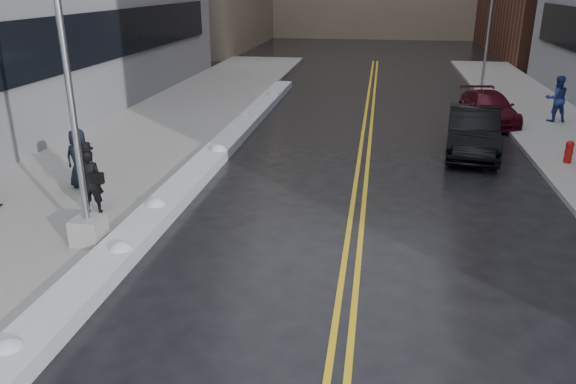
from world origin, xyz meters
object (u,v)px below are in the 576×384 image
at_px(fire_hydrant, 569,151).
at_px(pedestrian_east, 557,99).
at_px(pedestrian_c, 79,158).
at_px(car_black, 473,131).
at_px(pedestrian_fedora, 90,181).
at_px(traffic_signal, 489,26).
at_px(lamppost, 76,140).
at_px(car_maroon, 489,108).

height_order(fire_hydrant, pedestrian_east, pedestrian_east).
bearing_deg(pedestrian_c, pedestrian_east, -144.25).
bearing_deg(fire_hydrant, car_black, 158.78).
distance_m(pedestrian_c, car_black, 12.78).
bearing_deg(car_black, pedestrian_fedora, -137.40).
bearing_deg(fire_hydrant, pedestrian_fedora, -154.15).
distance_m(traffic_signal, pedestrian_c, 23.29).
relative_size(fire_hydrant, pedestrian_c, 0.43).
bearing_deg(lamppost, pedestrian_east, 46.17).
xyz_separation_m(pedestrian_c, car_maroon, (12.77, 10.57, -0.36)).
distance_m(pedestrian_fedora, pedestrian_east, 18.82).
bearing_deg(car_maroon, pedestrian_fedora, -140.23).
bearing_deg(lamppost, traffic_signal, 61.79).
bearing_deg(pedestrian_east, pedestrian_fedora, 32.44).
relative_size(lamppost, pedestrian_east, 4.04).
bearing_deg(car_black, fire_hydrant, -14.68).
xyz_separation_m(lamppost, car_black, (9.45, 9.11, -1.75)).
relative_size(fire_hydrant, pedestrian_east, 0.39).
bearing_deg(lamppost, car_black, 43.94).
distance_m(lamppost, pedestrian_c, 4.21).
xyz_separation_m(traffic_signal, pedestrian_fedora, (-12.57, -20.33, -2.42)).
bearing_deg(lamppost, pedestrian_c, 120.31).
bearing_deg(pedestrian_c, fire_hydrant, -160.89).
xyz_separation_m(fire_hydrant, pedestrian_fedora, (-13.07, -6.33, 0.43)).
bearing_deg(car_maroon, fire_hydrant, -82.81).
distance_m(pedestrian_fedora, pedestrian_c, 2.09).
relative_size(pedestrian_east, car_maroon, 0.43).
xyz_separation_m(pedestrian_east, car_maroon, (-2.64, -0.05, -0.46)).
relative_size(lamppost, car_maroon, 1.76).
bearing_deg(traffic_signal, pedestrian_east, -78.39).
bearing_deg(pedestrian_east, car_maroon, -7.36).
bearing_deg(car_black, traffic_signal, 86.22).
bearing_deg(car_black, pedestrian_c, -146.82).
distance_m(fire_hydrant, pedestrian_east, 6.14).
height_order(fire_hydrant, car_black, car_black).
bearing_deg(pedestrian_fedora, car_maroon, -148.96).
xyz_separation_m(fire_hydrant, pedestrian_c, (-14.27, -4.62, 0.44)).
xyz_separation_m(pedestrian_east, car_black, (-3.99, -4.90, -0.31)).
height_order(pedestrian_c, car_maroon, pedestrian_c).
distance_m(pedestrian_c, car_maroon, 16.59).
bearing_deg(pedestrian_c, car_maroon, -139.21).
bearing_deg(traffic_signal, pedestrian_fedora, -121.72).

